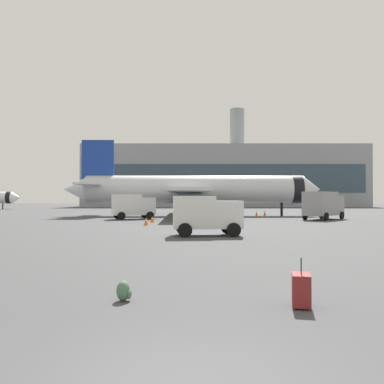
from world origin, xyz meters
TOP-DOWN VIEW (x-y plane):
  - airplane_at_gate at (0.36, 51.36)m, footprint 35.66×32.09m
  - service_truck at (-6.80, 42.72)m, footprint 5.27×3.92m
  - fuel_truck at (15.20, 41.65)m, footprint 5.83×6.04m
  - cargo_van at (1.05, 21.46)m, footprint 4.56×2.67m
  - safety_cone_near at (-4.06, 31.93)m, footprint 0.44×0.44m
  - safety_cone_mid at (10.41, 52.52)m, footprint 0.44×0.44m
  - safety_cone_far at (8.51, 47.85)m, footprint 0.44×0.44m
  - safety_cone_outer at (-3.93, 36.37)m, footprint 0.44×0.44m
  - rolling_suitcase at (2.57, 4.05)m, footprint 0.53×0.71m
  - traveller_backpack at (-1.50, 4.58)m, footprint 0.36×0.40m
  - terminal_building at (9.75, 119.72)m, footprint 82.27×21.54m

SIDE VIEW (x-z plane):
  - traveller_backpack at x=-1.50m, z-range -0.01..0.47m
  - safety_cone_outer at x=-3.93m, z-range -0.01..0.67m
  - safety_cone_mid at x=10.41m, z-range -0.01..0.73m
  - safety_cone_near at x=-4.06m, z-range -0.01..0.75m
  - rolling_suitcase at x=2.57m, z-range -0.16..0.94m
  - safety_cone_far at x=8.51m, z-range -0.01..0.80m
  - cargo_van at x=1.05m, z-range 0.15..2.75m
  - service_truck at x=-6.80m, z-range 0.16..3.05m
  - fuel_truck at x=15.20m, z-range 0.17..3.37m
  - airplane_at_gate at x=0.36m, z-range -1.59..8.91m
  - terminal_building at x=9.75m, z-range -5.89..24.00m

